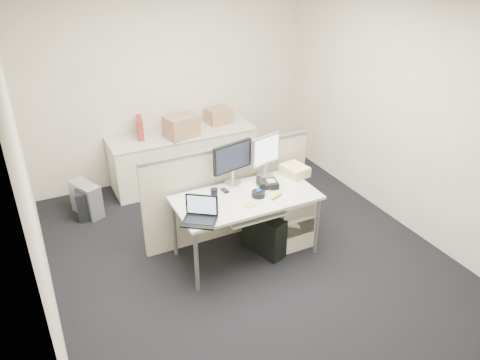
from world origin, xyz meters
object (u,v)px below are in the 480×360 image
monitor_main (232,164)px  desk (246,202)px  laptop (199,212)px  desk_phone (267,184)px

monitor_main → desk: bearing=-101.7°
laptop → desk_phone: bearing=54.5°
desk → desk_phone: size_ratio=7.02×
desk → monitor_main: 0.44m
laptop → monitor_main: bearing=77.5°
desk → desk_phone: desk_phone is taller
laptop → desk_phone: (0.92, 0.33, -0.08)m
desk → desk_phone: 0.33m
monitor_main → laptop: (-0.62, -0.57, -0.12)m
laptop → desk_phone: 0.98m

